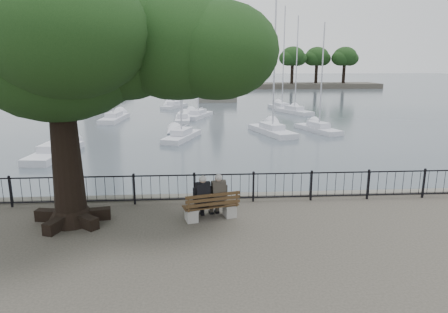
{
  "coord_description": "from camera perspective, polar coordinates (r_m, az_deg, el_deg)",
  "views": [
    {
      "loc": [
        -0.85,
        -10.35,
        4.64
      ],
      "look_at": [
        0.0,
        2.5,
        1.6
      ],
      "focal_mm": 32.0,
      "sensor_mm": 36.0,
      "label": 1
    }
  ],
  "objects": [
    {
      "name": "far_shore",
      "position": [
        93.62,
        12.88,
        11.95
      ],
      "size": [
        30.0,
        8.6,
        9.18
      ],
      "color": "#38352F",
      "rests_on": "ground"
    },
    {
      "name": "sailboat_b",
      "position": [
        30.22,
        -6.05,
        3.13
      ],
      "size": [
        2.95,
        5.13,
        11.64
      ],
      "color": "silver",
      "rests_on": "ground"
    },
    {
      "name": "sailboat_e",
      "position": [
        41.33,
        -15.41,
        5.43
      ],
      "size": [
        2.12,
        5.94,
        11.9
      ],
      "color": "silver",
      "rests_on": "ground"
    },
    {
      "name": "lion_monument",
      "position": [
        60.46,
        -1.09,
        9.92
      ],
      "size": [
        5.67,
        5.67,
        8.45
      ],
      "color": "#55524C",
      "rests_on": "ground"
    },
    {
      "name": "sailboat_f",
      "position": [
        42.33,
        -3.67,
        6.02
      ],
      "size": [
        3.21,
        5.25,
        10.25
      ],
      "color": "silver",
      "rests_on": "ground"
    },
    {
      "name": "person_right",
      "position": [
        12.21,
        -0.97,
        -5.81
      ],
      "size": [
        0.52,
        0.76,
        1.41
      ],
      "color": "#2C2823",
      "rests_on": "ground"
    },
    {
      "name": "sailboat_h",
      "position": [
        51.88,
        -7.12,
        7.36
      ],
      "size": [
        3.36,
        5.1,
        12.69
      ],
      "color": "silver",
      "rests_on": "ground"
    },
    {
      "name": "sailboat_i",
      "position": [
        49.96,
        8.21,
        7.07
      ],
      "size": [
        2.52,
        5.85,
        12.27
      ],
      "color": "silver",
      "rests_on": "ground"
    },
    {
      "name": "sailboat_g",
      "position": [
        46.42,
        9.97,
        6.5
      ],
      "size": [
        3.61,
        5.61,
        10.77
      ],
      "color": "silver",
      "rests_on": "ground"
    },
    {
      "name": "tree",
      "position": [
        11.97,
        -19.21,
        15.82
      ],
      "size": [
        9.9,
        6.91,
        8.08
      ],
      "color": "black",
      "rests_on": "ground"
    },
    {
      "name": "sailboat_d",
      "position": [
        34.4,
        13.28,
        3.97
      ],
      "size": [
        2.91,
        5.19,
        8.9
      ],
      "color": "silver",
      "rests_on": "ground"
    },
    {
      "name": "sailboat_c",
      "position": [
        32.65,
        6.85,
        3.8
      ],
      "size": [
        3.25,
        6.04,
        11.2
      ],
      "color": "silver",
      "rests_on": "ground"
    },
    {
      "name": "sailboat_j",
      "position": [
        39.71,
        -5.91,
        5.49
      ],
      "size": [
        1.45,
        4.98,
        9.96
      ],
      "color": "silver",
      "rests_on": "ground"
    },
    {
      "name": "bench",
      "position": [
        12.18,
        -1.84,
        -7.56
      ],
      "size": [
        1.75,
        0.92,
        0.89
      ],
      "color": "gray",
      "rests_on": "ground"
    },
    {
      "name": "harbor",
      "position": [
        14.33,
        -0.13,
        -7.74
      ],
      "size": [
        260.0,
        260.0,
        1.2
      ],
      "color": "#55524C",
      "rests_on": "ground"
    },
    {
      "name": "sailboat_a",
      "position": [
        26.73,
        -23.02,
        0.67
      ],
      "size": [
        2.11,
        5.76,
        9.88
      ],
      "color": "silver",
      "rests_on": "ground"
    },
    {
      "name": "lighthouse",
      "position": [
        74.73,
        -17.98,
        18.39
      ],
      "size": [
        10.16,
        10.16,
        31.03
      ],
      "color": "#55524C",
      "rests_on": "ground"
    },
    {
      "name": "person_left",
      "position": [
        12.08,
        -3.2,
        -6.04
      ],
      "size": [
        0.52,
        0.76,
        1.41
      ],
      "color": "black",
      "rests_on": "ground"
    },
    {
      "name": "railing",
      "position": [
        13.51,
        0.0,
        -4.3
      ],
      "size": [
        22.06,
        0.06,
        1.0
      ],
      "color": "black",
      "rests_on": "ground"
    }
  ]
}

